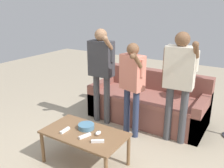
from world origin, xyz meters
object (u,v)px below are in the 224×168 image
game_remote_nunchuk (98,133)px  player_left (101,66)px  game_remote_wand_near (98,141)px  game_remote_wand_far (65,130)px  snack_bowl (86,126)px  coffee_table (85,136)px  player_center (132,79)px  player_right (179,76)px  couch (148,103)px  game_remote_wand_spare (85,136)px

game_remote_nunchuk → player_left: bearing=122.3°
game_remote_wand_near → game_remote_wand_far: size_ratio=0.92×
snack_bowl → game_remote_nunchuk: 0.22m
game_remote_wand_far → game_remote_wand_near: bearing=1.4°
coffee_table → player_center: player_center is taller
game_remote_nunchuk → player_left: player_left is taller
game_remote_wand_near → player_center: bearing=96.5°
coffee_table → player_right: (0.78, 1.12, 0.62)m
player_center → game_remote_wand_near: player_center is taller
couch → game_remote_wand_far: 1.76m
snack_bowl → game_remote_wand_spare: bearing=-56.8°
game_remote_wand_spare → game_remote_wand_far: bearing=-175.1°
snack_bowl → game_remote_wand_spare: size_ratio=1.26×
player_center → game_remote_nunchuk: bearing=-88.2°
game_remote_wand_near → game_remote_wand_far: bearing=-178.6°
game_remote_wand_near → game_remote_wand_spare: bearing=176.0°
player_left → player_right: player_right is taller
player_left → game_remote_wand_near: player_left is taller
player_center → player_right: 0.66m
player_left → game_remote_wand_far: size_ratio=10.19×
game_remote_wand_spare → player_left: bearing=115.3°
snack_bowl → player_left: size_ratio=0.13×
coffee_table → game_remote_wand_spare: (0.08, -0.09, 0.07)m
couch → game_remote_wand_near: size_ratio=13.67×
game_remote_wand_spare → snack_bowl: bearing=123.2°
player_left → player_center: bearing=-11.4°
player_left → player_center: 0.64m
game_remote_nunchuk → game_remote_wand_near: (0.09, -0.14, -0.01)m
player_right → player_center: bearing=-165.0°
game_remote_wand_near → game_remote_wand_spare: 0.19m
player_right → game_remote_wand_spare: 1.50m
coffee_table → game_remote_nunchuk: bearing=12.9°
coffee_table → player_center: 1.09m
game_remote_wand_far → player_left: bearing=102.3°
coffee_table → game_remote_wand_near: game_remote_wand_near is taller
game_remote_wand_near → game_remote_wand_spare: size_ratio=0.88×
couch → player_right: player_right is taller
couch → game_remote_wand_spare: size_ratio=12.04×
game_remote_wand_near → couch: bearing=93.9°
couch → player_left: size_ratio=1.23×
player_right → game_remote_wand_spare: size_ratio=9.90×
couch → snack_bowl: couch is taller
game_remote_nunchuk → snack_bowl: bearing=167.7°
snack_bowl → game_remote_wand_spare: (0.11, -0.17, -0.01)m
game_remote_nunchuk → player_right: (0.60, 1.08, 0.54)m
player_left → player_center: size_ratio=1.11×
coffee_table → player_right: player_right is taller
player_center → game_remote_wand_near: bearing=-83.5°
couch → player_right: (0.63, -0.48, 0.72)m
coffee_table → player_right: bearing=55.0°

